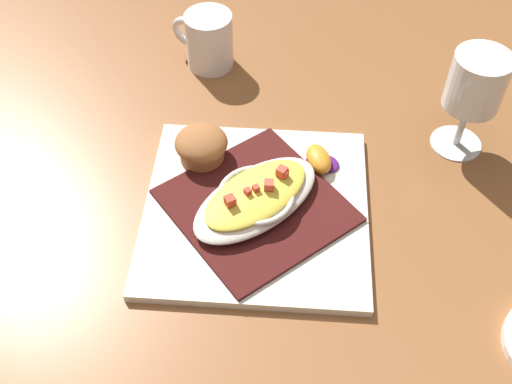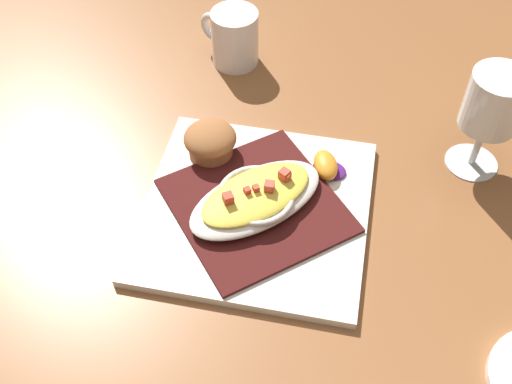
% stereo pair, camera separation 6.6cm
% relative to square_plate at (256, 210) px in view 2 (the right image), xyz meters
% --- Properties ---
extents(ground_plane, '(2.60, 2.60, 0.00)m').
position_rel_square_plate_xyz_m(ground_plane, '(0.00, 0.00, -0.01)').
color(ground_plane, brown).
extents(square_plate, '(0.32, 0.32, 0.01)m').
position_rel_square_plate_xyz_m(square_plate, '(0.00, 0.00, 0.00)').
color(square_plate, white).
rests_on(square_plate, ground_plane).
extents(folded_napkin, '(0.29, 0.29, 0.01)m').
position_rel_square_plate_xyz_m(folded_napkin, '(0.00, 0.00, 0.01)').
color(folded_napkin, '#451615').
rests_on(folded_napkin, square_plate).
extents(gratin_dish, '(0.20, 0.21, 0.04)m').
position_rel_square_plate_xyz_m(gratin_dish, '(0.00, 0.00, 0.03)').
color(gratin_dish, silver).
rests_on(gratin_dish, folded_napkin).
extents(muffin, '(0.07, 0.07, 0.05)m').
position_rel_square_plate_xyz_m(muffin, '(-0.09, 0.07, 0.03)').
color(muffin, '#9F6439').
rests_on(muffin, square_plate).
extents(orange_garnish, '(0.06, 0.06, 0.02)m').
position_rel_square_plate_xyz_m(orange_garnish, '(0.07, 0.09, 0.02)').
color(orange_garnish, '#4F1B6C').
rests_on(orange_garnish, square_plate).
extents(coffee_mug, '(0.11, 0.08, 0.09)m').
position_rel_square_plate_xyz_m(coffee_mug, '(-0.13, 0.30, 0.04)').
color(coffee_mug, white).
rests_on(coffee_mug, ground_plane).
extents(stemmed_glass, '(0.08, 0.08, 0.16)m').
position_rel_square_plate_xyz_m(stemmed_glass, '(0.27, 0.18, 0.10)').
color(stemmed_glass, white).
rests_on(stemmed_glass, ground_plane).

